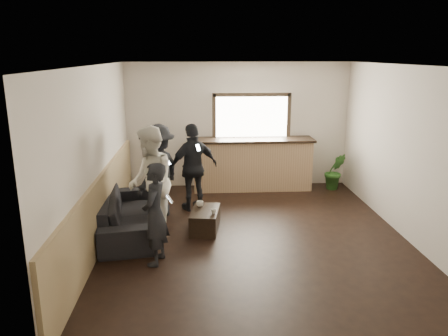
{
  "coord_description": "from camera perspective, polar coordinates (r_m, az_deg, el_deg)",
  "views": [
    {
      "loc": [
        -0.92,
        -6.74,
        2.97
      ],
      "look_at": [
        -0.48,
        0.4,
        1.09
      ],
      "focal_mm": 35.0,
      "sensor_mm": 36.0,
      "label": 1
    }
  ],
  "objects": [
    {
      "name": "cup_b",
      "position": [
        7.36,
        -1.38,
        -5.71
      ],
      "size": [
        0.11,
        0.11,
        0.08
      ],
      "primitive_type": "imported",
      "rotation": [
        0.0,
        0.0,
        1.9
      ],
      "color": "silver",
      "rests_on": "coffee_table"
    },
    {
      "name": "person_b",
      "position": [
        7.28,
        -9.57,
        -1.84
      ],
      "size": [
        0.88,
        1.03,
        1.85
      ],
      "rotation": [
        0.0,
        0.0,
        -1.35
      ],
      "color": "white",
      "rests_on": "ground"
    },
    {
      "name": "room_shell",
      "position": [
        6.91,
        -1.96,
        2.15
      ],
      "size": [
        5.01,
        6.01,
        2.8
      ],
      "color": "silver",
      "rests_on": "ground"
    },
    {
      "name": "ground",
      "position": [
        7.43,
        3.91,
        -8.9
      ],
      "size": [
        5.0,
        6.0,
        0.01
      ],
      "primitive_type": "cube",
      "color": "black"
    },
    {
      "name": "potted_plant",
      "position": [
        10.09,
        14.29,
        -0.42
      ],
      "size": [
        0.46,
        0.37,
        0.83
      ],
      "primitive_type": "imported",
      "rotation": [
        0.0,
        0.0,
        0.01
      ],
      "color": "#2D6623",
      "rests_on": "ground"
    },
    {
      "name": "sofa",
      "position": [
        7.67,
        -12.62,
        -5.81
      ],
      "size": [
        1.2,
        2.34,
        0.65
      ],
      "primitive_type": "imported",
      "rotation": [
        0.0,
        0.0,
        1.72
      ],
      "color": "black",
      "rests_on": "ground"
    },
    {
      "name": "coffee_table",
      "position": [
        7.62,
        -2.48,
        -6.79
      ],
      "size": [
        0.56,
        0.87,
        0.36
      ],
      "primitive_type": "cube",
      "rotation": [
        0.0,
        0.0,
        -0.15
      ],
      "color": "black",
      "rests_on": "ground"
    },
    {
      "name": "bar_counter",
      "position": [
        9.8,
        3.7,
        0.94
      ],
      "size": [
        2.7,
        0.68,
        2.13
      ],
      "color": "tan",
      "rests_on": "ground"
    },
    {
      "name": "person_a",
      "position": [
        6.33,
        -9.0,
        -5.98
      ],
      "size": [
        0.5,
        0.61,
        1.5
      ],
      "rotation": [
        0.0,
        0.0,
        -1.78
      ],
      "color": "black",
      "rests_on": "ground"
    },
    {
      "name": "cup_a",
      "position": [
        7.72,
        -3.16,
        -4.69
      ],
      "size": [
        0.16,
        0.16,
        0.1
      ],
      "primitive_type": "imported",
      "rotation": [
        0.0,
        0.0,
        1.87
      ],
      "color": "silver",
      "rests_on": "coffee_table"
    },
    {
      "name": "person_d",
      "position": [
        8.42,
        -4.0,
        0.1
      ],
      "size": [
        1.08,
        0.8,
        1.7
      ],
      "rotation": [
        0.0,
        0.0,
        -2.7
      ],
      "color": "black",
      "rests_on": "ground"
    },
    {
      "name": "person_c",
      "position": [
        8.11,
        -8.61,
        -0.45
      ],
      "size": [
        1.1,
        1.3,
        1.75
      ],
      "rotation": [
        0.0,
        0.0,
        -2.06
      ],
      "color": "black",
      "rests_on": "ground"
    }
  ]
}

